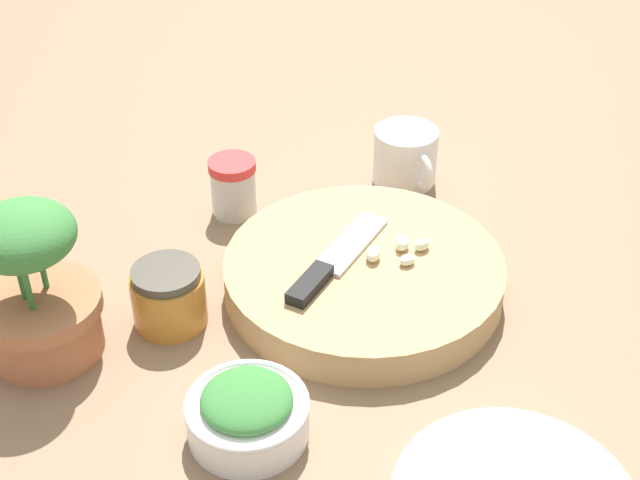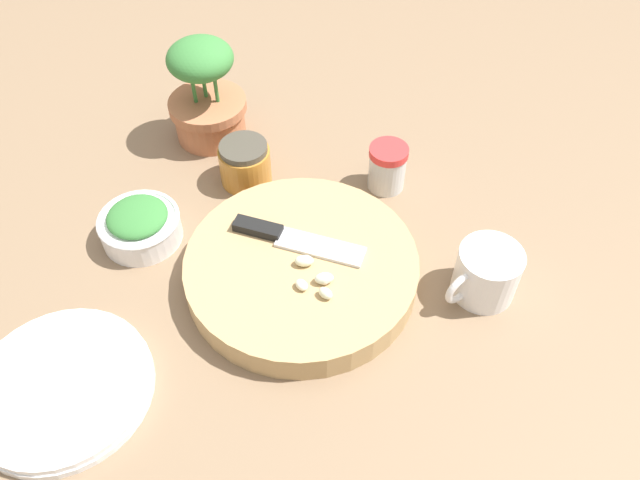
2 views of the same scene
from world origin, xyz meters
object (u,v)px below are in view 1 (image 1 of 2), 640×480
at_px(cutting_board, 364,275).
at_px(spice_jar, 233,187).
at_px(potted_herb, 36,292).
at_px(coffee_mug, 406,157).
at_px(herb_bowl, 247,412).
at_px(chef_knife, 332,262).
at_px(honey_jar, 169,296).
at_px(garlic_cloves, 398,249).

xyz_separation_m(cutting_board, spice_jar, (0.16, 0.15, 0.02)).
distance_m(cutting_board, potted_herb, 0.34).
bearing_deg(coffee_mug, cutting_board, 162.73).
bearing_deg(potted_herb, herb_bowl, -119.68).
xyz_separation_m(chef_knife, herb_bowl, (-0.20, 0.08, -0.02)).
xyz_separation_m(chef_knife, honey_jar, (-0.04, 0.17, -0.01)).
bearing_deg(herb_bowl, potted_herb, 60.32).
xyz_separation_m(cutting_board, chef_knife, (-0.01, 0.04, 0.02)).
relative_size(spice_jar, coffee_mug, 0.68).
relative_size(coffee_mug, potted_herb, 0.62).
xyz_separation_m(cutting_board, honey_jar, (-0.05, 0.21, 0.01)).
bearing_deg(garlic_cloves, cutting_board, 105.79).
bearing_deg(potted_herb, garlic_cloves, -74.99).
distance_m(honey_jar, potted_herb, 0.13).
bearing_deg(cutting_board, coffee_mug, -17.27).
xyz_separation_m(cutting_board, coffee_mug, (0.23, -0.07, 0.02)).
height_order(cutting_board, spice_jar, spice_jar).
relative_size(cutting_board, potted_herb, 1.78).
xyz_separation_m(spice_jar, honey_jar, (-0.21, 0.06, -0.00)).
xyz_separation_m(garlic_cloves, coffee_mug, (0.22, -0.03, -0.01)).
distance_m(coffee_mug, potted_herb, 0.51).
height_order(cutting_board, honey_jar, honey_jar).
bearing_deg(cutting_board, spice_jar, 43.08).
bearing_deg(chef_knife, spice_jar, 155.18).
xyz_separation_m(cutting_board, garlic_cloves, (0.01, -0.04, 0.03)).
bearing_deg(honey_jar, herb_bowl, -151.31).
bearing_deg(cutting_board, potted_herb, 104.91).
distance_m(chef_knife, garlic_cloves, 0.08).
xyz_separation_m(chef_knife, coffee_mug, (0.23, -0.11, -0.01)).
height_order(spice_jar, coffee_mug, same).
relative_size(garlic_cloves, honey_jar, 0.98).
relative_size(cutting_board, spice_jar, 4.20).
relative_size(cutting_board, chef_knife, 1.78).
distance_m(spice_jar, honey_jar, 0.21).
bearing_deg(spice_jar, coffee_mug, -73.15).
relative_size(spice_jar, potted_herb, 0.42).
height_order(garlic_cloves, herb_bowl, garlic_cloves).
distance_m(chef_knife, spice_jar, 0.20).
distance_m(chef_knife, potted_herb, 0.30).
height_order(chef_knife, coffee_mug, coffee_mug).
height_order(spice_jar, honey_jar, spice_jar).
height_order(cutting_board, garlic_cloves, garlic_cloves).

